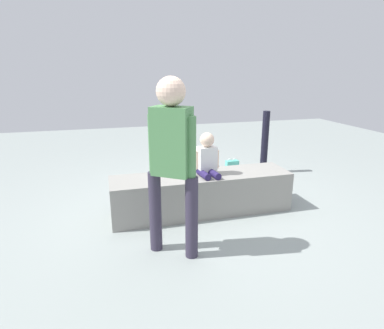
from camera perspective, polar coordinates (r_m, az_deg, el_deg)
ground_plane at (r=3.86m, az=1.68°, el=-8.28°), size 12.00×12.00×0.00m
concrete_ledge at (r=3.77m, az=1.71°, el=-5.12°), size 2.07×0.51×0.46m
child_seated at (r=3.63m, az=2.70°, el=1.39°), size 0.28×0.33×0.48m
adult_standing at (r=2.71m, az=-3.56°, el=2.08°), size 0.40×0.34×1.57m
cake_plate at (r=3.70m, az=-1.31°, el=-1.40°), size 0.22×0.22×0.07m
gift_bag at (r=5.07m, az=7.07°, el=-0.65°), size 0.19×0.10×0.29m
railing_post at (r=5.27m, az=12.63°, el=2.37°), size 0.36×0.36×0.99m
water_bottle_near_gift at (r=4.08m, az=-10.35°, el=-5.81°), size 0.07×0.07×0.19m
party_cup_red at (r=4.51m, az=0.80°, el=-3.69°), size 0.09×0.09×0.12m
handbag_black_leather at (r=4.54m, az=4.28°, el=-2.76°), size 0.29×0.13×0.33m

